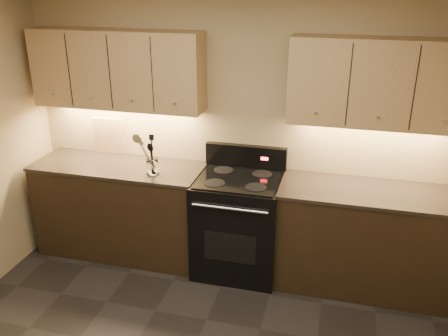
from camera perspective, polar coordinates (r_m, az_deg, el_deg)
The scene contains 13 objects.
wall_back at distance 4.36m, azimuth 1.80°, elevation 4.96°, with size 4.00×0.04×2.60m, color tan.
counter_left at distance 4.77m, azimuth -12.17°, elevation -4.80°, with size 1.62×0.62×0.93m.
counter_right at distance 4.34m, azimuth 16.28°, elevation -8.19°, with size 1.46×0.62×0.93m.
stove at distance 4.39m, azimuth 1.76°, elevation -6.63°, with size 0.76×0.68×1.14m.
upper_cab_left at distance 4.48m, azimuth -12.72°, elevation 11.48°, with size 1.60×0.30×0.70m, color tan.
upper_cab_right at distance 4.00m, azimuth 18.33°, elevation 9.67°, with size 1.44×0.30×0.70m, color tan.
outlet_plate at distance 4.86m, azimuth -13.40°, elevation 3.94°, with size 0.09×0.01×0.12m, color #B2B5BA.
utensil_crock at distance 4.30m, azimuth -8.59°, elevation 0.10°, with size 0.12×0.12×0.14m.
cutting_board at distance 4.84m, azimuth -13.64°, elevation 3.79°, with size 0.30×0.02×0.38m, color tan.
black_spoon at distance 4.29m, azimuth -8.56°, elevation 1.49°, with size 0.06×0.06×0.30m, color black, non-canonical shape.
black_turner at distance 4.24m, azimuth -8.71°, elevation 1.68°, with size 0.08×0.08×0.36m, color black, non-canonical shape.
steel_spatula at distance 4.24m, azimuth -8.34°, elevation 1.56°, with size 0.08×0.08×0.34m, color silver, non-canonical shape.
steel_skimmer at distance 4.22m, azimuth -8.32°, elevation 1.74°, with size 0.09×0.09×0.38m, color silver, non-canonical shape.
Camera 1 is at (0.92, -2.06, 2.60)m, focal length 38.00 mm.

